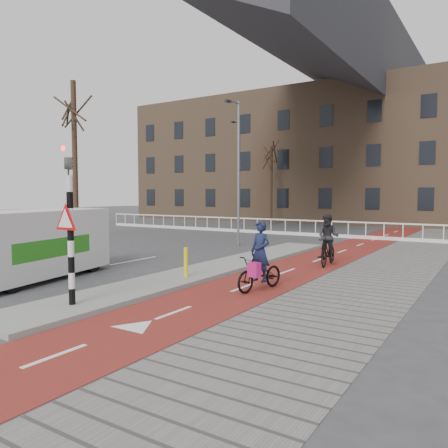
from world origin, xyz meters
The scene contains 15 objects.
ground centered at (0.00, 0.00, 0.00)m, with size 120.00×120.00×0.00m, color #38383A.
bike_lane centered at (1.50, 10.00, 0.01)m, with size 2.50×60.00×0.01m, color maroon.
sidewalk centered at (4.30, 10.00, 0.01)m, with size 3.00×60.00×0.01m, color slate.
curb_island centered at (-0.70, 4.00, 0.06)m, with size 1.80×16.00×0.12m, color gray.
traffic_signal centered at (-0.60, -2.02, 1.99)m, with size 0.80×0.80×3.68m.
bollard centered at (-0.43, 1.97, 0.56)m, with size 0.12×0.12×0.88m, color yellow.
cyclist_near centered at (2.07, 1.97, 0.63)m, with size 0.95×1.86×1.86m.
cyclist_far centered at (2.26, 6.85, 0.78)m, with size 0.83×1.75×1.86m.
van centered at (-4.47, -0.30, 1.10)m, with size 2.88×5.16×2.09m.
railing centered at (-5.00, 17.00, 0.31)m, with size 28.00×0.10×0.99m.
townhouse_row centered at (-3.00, 32.00, 7.81)m, with size 46.00×10.00×15.90m.
tree_left centered at (-12.61, 7.86, 4.39)m, with size 0.29×0.29×8.79m, color black.
tree_mid centered at (-9.08, 25.26, 3.28)m, with size 0.24×0.24×6.57m, color black.
streetlight_near centered at (-3.51, 10.31, 3.54)m, with size 0.12×0.12×7.08m, color slate.
streetlight_left centered at (-10.13, 21.71, 4.11)m, with size 0.12×0.12×8.22m, color slate.
Camera 1 is at (7.43, -8.32, 2.60)m, focal length 35.00 mm.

